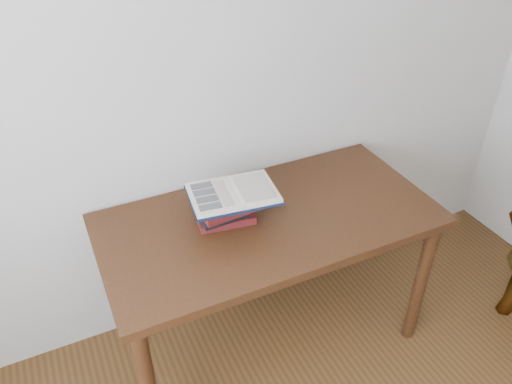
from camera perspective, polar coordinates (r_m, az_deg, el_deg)
desk at (r=2.14m, az=1.54°, el=-4.93°), size 1.41×0.70×0.75m
book_stack at (r=2.03m, az=-3.66°, el=-1.89°), size 0.25×0.20×0.12m
open_book at (r=1.98m, az=-2.64°, el=-0.18°), size 0.37×0.28×0.03m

